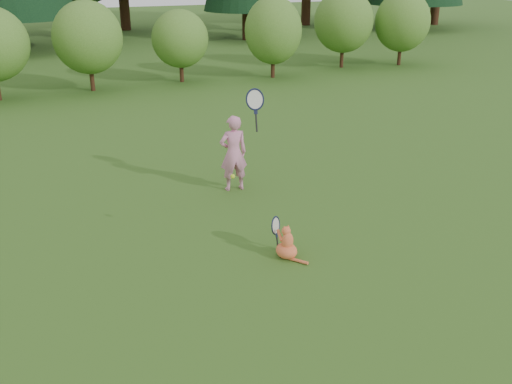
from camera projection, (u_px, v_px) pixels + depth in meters
name	position (u px, v px, depth m)	size (l,w,h in m)	color
ground	(266.00, 261.00, 7.80)	(100.00, 100.00, 0.00)	#245417
shrub_row	(97.00, 44.00, 18.31)	(28.00, 3.00, 2.80)	#427022
child	(234.00, 151.00, 10.03)	(0.78, 0.51, 2.03)	pink
cat	(286.00, 241.00, 7.84)	(0.38, 0.65, 0.65)	#D85329
tennis_ball	(233.00, 176.00, 7.73)	(0.06, 0.06, 0.06)	#C8C917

